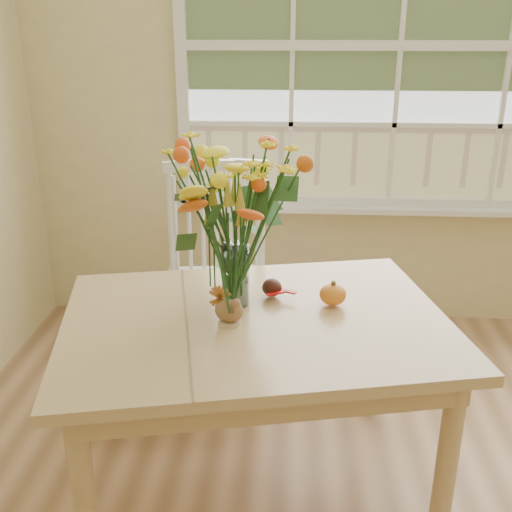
{
  "coord_description": "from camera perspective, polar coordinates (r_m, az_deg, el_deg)",
  "views": [
    {
      "loc": [
        -0.53,
        -1.05,
        1.65
      ],
      "look_at": [
        -0.65,
        0.81,
        0.92
      ],
      "focal_mm": 42.0,
      "sensor_mm": 36.0,
      "label": 1
    }
  ],
  "objects": [
    {
      "name": "pumpkin",
      "position": [
        2.17,
        7.33,
        -3.75
      ],
      "size": [
        0.1,
        0.1,
        0.08
      ],
      "primitive_type": "ellipsoid",
      "color": "orange",
      "rests_on": "dining_table"
    },
    {
      "name": "flower_vase",
      "position": [
        2.06,
        -2.06,
        3.95
      ],
      "size": [
        0.47,
        0.47,
        0.56
      ],
      "color": "white",
      "rests_on": "dining_table"
    },
    {
      "name": "window",
      "position": [
        3.31,
        13.59,
        18.59
      ],
      "size": [
        2.42,
        0.12,
        1.74
      ],
      "color": "silver",
      "rests_on": "wall_back"
    },
    {
      "name": "dining_table",
      "position": [
        2.12,
        -0.03,
        -8.07
      ],
      "size": [
        1.48,
        1.19,
        0.7
      ],
      "rotation": [
        0.0,
        0.0,
        0.21
      ],
      "color": "tan",
      "rests_on": "floor"
    },
    {
      "name": "turkey_figurine",
      "position": [
        2.01,
        -2.58,
        -5.25
      ],
      "size": [
        0.11,
        0.09,
        0.12
      ],
      "rotation": [
        0.0,
        0.0,
        -0.19
      ],
      "color": "#CCB78C",
      "rests_on": "dining_table"
    },
    {
      "name": "dark_gourd",
      "position": [
        2.22,
        1.52,
        -3.1
      ],
      "size": [
        0.13,
        0.07,
        0.07
      ],
      "color": "#38160F",
      "rests_on": "dining_table"
    },
    {
      "name": "windsor_chair",
      "position": [
        2.85,
        -3.69,
        -0.91
      ],
      "size": [
        0.54,
        0.52,
        1.04
      ],
      "rotation": [
        0.0,
        0.0,
        0.13
      ],
      "color": "white",
      "rests_on": "floor"
    },
    {
      "name": "wall_back",
      "position": [
        3.36,
        13.21,
        15.54
      ],
      "size": [
        4.0,
        0.02,
        2.7
      ],
      "primitive_type": "cube",
      "color": "beige",
      "rests_on": "floor"
    }
  ]
}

